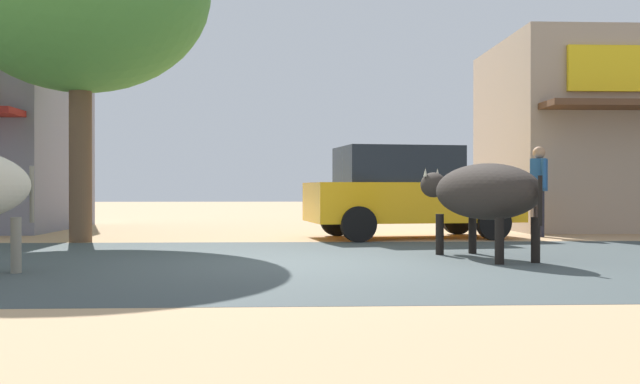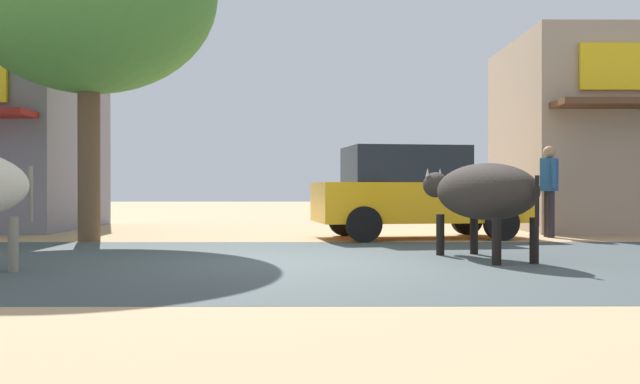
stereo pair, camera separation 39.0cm
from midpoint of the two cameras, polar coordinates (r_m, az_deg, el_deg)
The scene contains 5 objects.
ground at distance 8.97m, azimuth -0.10°, elevation -5.46°, with size 80.00×80.00×0.00m, color tan.
asphalt_road at distance 8.97m, azimuth -0.10°, elevation -5.45°, with size 72.00×6.69×0.00m, color #3D4748.
parked_hatchback_car at distance 13.35m, azimuth 8.16°, elevation 0.04°, with size 3.92×2.28×1.64m.
cow_far_dark at distance 9.64m, azimuth 13.54°, elevation -0.02°, with size 1.38×2.63×1.22m.
pedestrian_by_shop at distance 14.20m, azimuth 18.04°, elevation 0.62°, with size 0.42×0.61×1.67m.
Camera 2 is at (0.15, -8.93, 0.90)m, focal length 41.42 mm.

